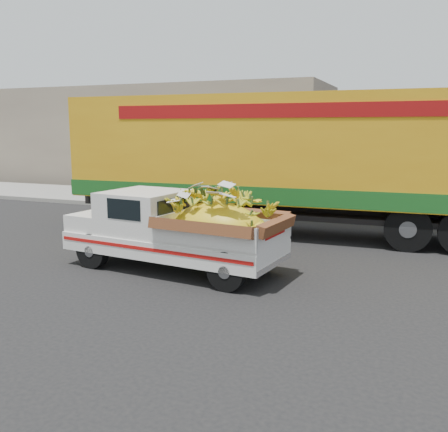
% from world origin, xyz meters
% --- Properties ---
extents(ground, '(100.00, 100.00, 0.00)m').
position_xyz_m(ground, '(0.00, 0.00, 0.00)').
color(ground, black).
rests_on(ground, ground).
extents(curb, '(60.00, 0.25, 0.15)m').
position_xyz_m(curb, '(0.00, 7.35, 0.07)').
color(curb, gray).
rests_on(curb, ground).
extents(sidewalk, '(60.00, 4.00, 0.14)m').
position_xyz_m(sidewalk, '(0.00, 9.45, 0.07)').
color(sidewalk, gray).
rests_on(sidewalk, ground).
extents(building_left, '(18.00, 6.00, 5.00)m').
position_xyz_m(building_left, '(-8.00, 15.35, 2.50)').
color(building_left, gray).
rests_on(building_left, ground).
extents(pickup_truck, '(4.75, 2.19, 1.61)m').
position_xyz_m(pickup_truck, '(1.03, 0.46, 0.86)').
color(pickup_truck, black).
rests_on(pickup_truck, ground).
extents(semi_trailer, '(12.03, 2.89, 3.80)m').
position_xyz_m(semi_trailer, '(1.65, 4.90, 2.12)').
color(semi_trailer, black).
rests_on(semi_trailer, ground).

